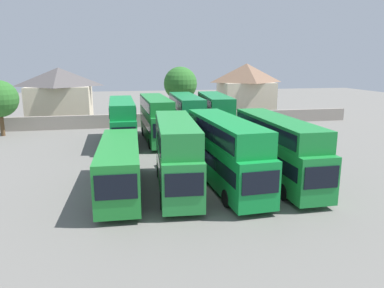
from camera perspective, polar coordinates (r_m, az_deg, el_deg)
ground at (r=43.23m, az=-3.85°, el=1.15°), size 140.00×140.00×0.00m
depot_boundary_wall at (r=50.32m, az=-4.96°, el=3.84°), size 56.00×0.50×1.80m
bus_1 at (r=24.89m, az=-11.35°, el=-3.26°), size 2.95×10.81×3.45m
bus_2 at (r=24.70m, az=-2.50°, el=-1.20°), size 3.15×10.40×4.93m
bus_3 at (r=25.66m, az=5.26°, el=-0.76°), size 3.22×11.77×4.88m
bus_4 at (r=27.41m, az=13.31°, el=-0.33°), size 2.63×12.01×4.75m
bus_5 at (r=39.73m, az=-10.96°, el=3.83°), size 2.74×11.35×4.75m
bus_6 at (r=40.49m, az=-5.67°, el=4.30°), size 2.93×11.53×4.92m
bus_7 at (r=40.78m, az=-0.91°, el=4.52°), size 2.71×10.95×5.06m
bus_8 at (r=41.03m, az=3.66°, el=4.60°), size 3.29×10.81×5.12m
house_terrace_left at (r=57.50m, az=-20.11°, el=7.40°), size 9.21×7.70×7.92m
house_terrace_centre at (r=59.99m, az=8.51°, el=8.50°), size 8.59×6.74×8.47m
tree_left_of_lot at (r=52.70m, az=-1.84°, el=9.48°), size 4.80×4.80×8.07m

